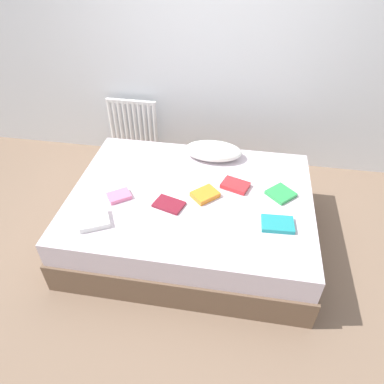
# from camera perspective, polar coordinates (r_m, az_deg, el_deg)

# --- Properties ---
(ground_plane) EXTENTS (8.00, 8.00, 0.00)m
(ground_plane) POSITION_cam_1_polar(r_m,az_deg,el_deg) (3.26, -0.15, -7.05)
(ground_plane) COLOR #7F6651
(back_wall) EXTENTS (6.00, 0.10, 2.80)m
(back_wall) POSITION_cam_1_polar(r_m,az_deg,el_deg) (3.69, 3.64, 24.45)
(back_wall) COLOR silver
(back_wall) RESTS_ON ground
(bed) EXTENTS (2.00, 1.50, 0.50)m
(bed) POSITION_cam_1_polar(r_m,az_deg,el_deg) (3.08, -0.15, -3.92)
(bed) COLOR brown
(bed) RESTS_ON ground
(radiator) EXTENTS (0.55, 0.04, 0.58)m
(radiator) POSITION_cam_1_polar(r_m,az_deg,el_deg) (4.11, -9.38, 10.63)
(radiator) COLOR white
(radiator) RESTS_ON ground
(pillow) EXTENTS (0.53, 0.29, 0.14)m
(pillow) POSITION_cam_1_polar(r_m,az_deg,el_deg) (3.30, 3.39, 6.58)
(pillow) COLOR white
(pillow) RESTS_ON bed
(textbook_pink) EXTENTS (0.22, 0.21, 0.03)m
(textbook_pink) POSITION_cam_1_polar(r_m,az_deg,el_deg) (2.92, -11.58, -0.63)
(textbook_pink) COLOR pink
(textbook_pink) RESTS_ON bed
(textbook_maroon) EXTENTS (0.27, 0.22, 0.02)m
(textbook_maroon) POSITION_cam_1_polar(r_m,az_deg,el_deg) (2.81, -3.72, -1.99)
(textbook_maroon) COLOR maroon
(textbook_maroon) RESTS_ON bed
(textbook_orange) EXTENTS (0.25, 0.25, 0.04)m
(textbook_orange) POSITION_cam_1_polar(r_m,az_deg,el_deg) (2.87, 2.10, -0.41)
(textbook_orange) COLOR orange
(textbook_orange) RESTS_ON bed
(textbook_white) EXTENTS (0.28, 0.27, 0.04)m
(textbook_white) POSITION_cam_1_polar(r_m,az_deg,el_deg) (2.75, -15.42, -4.39)
(textbook_white) COLOR white
(textbook_white) RESTS_ON bed
(textbook_green) EXTENTS (0.27, 0.27, 0.03)m
(textbook_green) POSITION_cam_1_polar(r_m,az_deg,el_deg) (2.98, 14.03, -0.26)
(textbook_green) COLOR green
(textbook_green) RESTS_ON bed
(textbook_red) EXTENTS (0.25, 0.21, 0.04)m
(textbook_red) POSITION_cam_1_polar(r_m,az_deg,el_deg) (2.99, 6.93, 1.08)
(textbook_red) COLOR red
(textbook_red) RESTS_ON bed
(textbook_teal) EXTENTS (0.25, 0.18, 0.03)m
(textbook_teal) POSITION_cam_1_polar(r_m,az_deg,el_deg) (2.71, 13.53, -5.02)
(textbook_teal) COLOR teal
(textbook_teal) RESTS_ON bed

